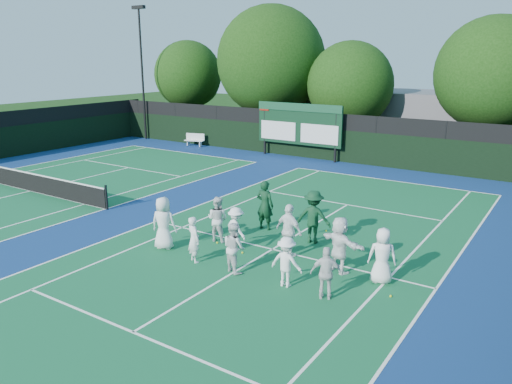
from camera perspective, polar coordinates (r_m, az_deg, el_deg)
The scene contains 30 objects.
ground at distance 16.47m, azimuth 0.06°, elevation -7.68°, with size 120.00×120.00×0.00m, color #13340E.
court_apron at distance 20.83m, azimuth -12.33°, elevation -3.06°, with size 34.00×32.00×0.01m, color navy.
near_court at distance 17.25m, azimuth 1.90°, elevation -6.57°, with size 11.05×23.85×0.01m.
left_court at distance 26.97m, azimuth -24.35°, elevation 0.11°, with size 11.05×23.85×0.01m.
back_fence at distance 32.46m, azimuth 6.81°, elevation 6.16°, with size 34.00×0.08×3.00m.
scoreboard at distance 32.44m, azimuth 4.91°, elevation 7.69°, with size 6.00×0.21×3.55m.
clubhouse at distance 38.36m, azimuth 17.73°, elevation 7.91°, with size 18.00×6.00×4.00m, color slate.
light_pole_left at distance 40.82m, azimuth -12.97°, elevation 14.70°, with size 1.20×0.30×10.12m.
tennis_net at distance 26.86m, azimuth -24.46°, elevation 1.11°, with size 11.30×0.10×1.10m.
bench at distance 37.34m, azimuth -7.01°, elevation 6.00°, with size 1.52×0.74×0.93m.
tree_a at distance 42.62m, azimuth -7.54°, elevation 12.96°, with size 5.52×5.52×7.73m.
tree_b at distance 37.83m, azimuth 1.98°, elevation 14.42°, with size 7.99×7.99×10.09m.
tree_c at distance 35.00m, azimuth 10.98°, elevation 11.71°, with size 5.79×5.79×7.48m.
tree_d at distance 32.61m, azimuth 25.71°, elevation 11.80°, with size 6.55×6.55×8.74m.
tennis_ball_0 at distance 16.90m, azimuth -1.57°, elevation -6.94°, with size 0.07×0.07×0.07m, color yellow.
tennis_ball_1 at distance 19.14m, azimuth 8.02°, elevation -4.39°, with size 0.07×0.07×0.07m, color yellow.
tennis_ball_3 at distance 17.81m, azimuth -4.46°, elevation -5.80°, with size 0.07×0.07×0.07m, color yellow.
tennis_ball_5 at distance 14.51m, azimuth 15.14°, elevation -11.42°, with size 0.07×0.07×0.07m, color yellow.
player_front_0 at distance 17.34m, azimuth -10.51°, elevation -3.52°, with size 0.90×0.58×1.83m, color white.
player_front_1 at distance 16.13m, azimuth -7.12°, elevation -5.41°, with size 0.55×0.36×1.52m, color white.
player_front_2 at distance 15.31m, azimuth -2.52°, elevation -6.34°, with size 0.76×0.60×1.57m, color silver.
player_front_3 at distance 14.39m, azimuth 3.50°, elevation -7.99°, with size 0.97×0.55×1.49m, color white.
player_front_4 at distance 13.77m, azimuth 8.06°, elevation -9.19°, with size 0.88×0.37×1.51m, color silver.
player_back_0 at distance 17.84m, azimuth -4.41°, elevation -3.09°, with size 0.80×0.62×1.64m, color silver.
player_back_1 at distance 17.01m, azimuth -2.30°, elevation -4.22°, with size 0.97×0.56×1.51m, color white.
player_back_2 at distance 16.38m, azimuth 3.80°, elevation -4.45°, with size 1.06×0.44×1.81m, color white.
player_back_3 at distance 15.44m, azimuth 9.54°, elevation -5.96°, with size 1.64×0.52×1.77m, color white.
player_back_4 at distance 14.99m, azimuth 14.23°, elevation -7.08°, with size 0.82×0.53×1.68m, color white.
coach_left at distance 18.92m, azimuth 1.03°, elevation -1.52°, with size 0.70×0.46×1.92m, color #0E331C.
coach_right at distance 17.68m, azimuth 6.58°, elevation -2.85°, with size 1.24×0.71×1.91m, color #0F381F.
Camera 1 is at (8.35, -12.67, 6.41)m, focal length 35.00 mm.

